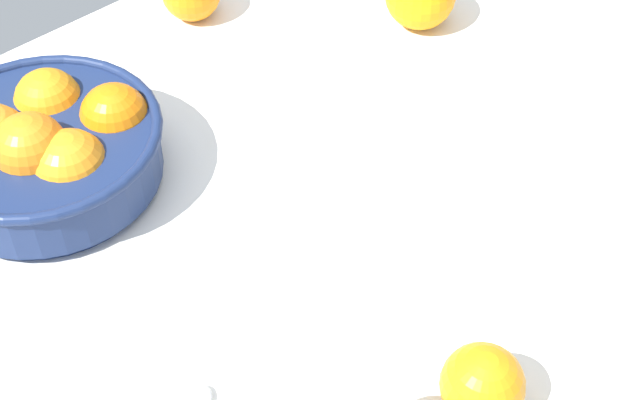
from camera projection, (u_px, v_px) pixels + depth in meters
ground_plane at (304, 258)px, 96.01cm from camera, size 125.89×95.88×3.00cm
fruit_bowl at (45, 148)px, 98.18cm from camera, size 25.04×25.04×10.62cm
loose_orange_4 at (482, 385)px, 79.64cm from camera, size 7.14×7.14×7.14cm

